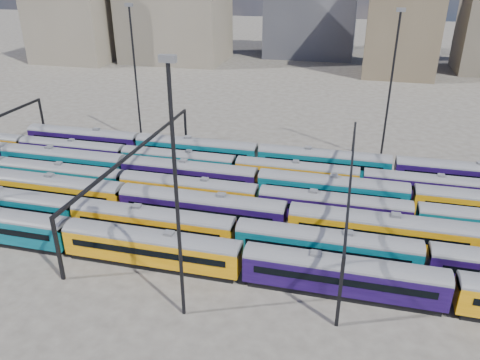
% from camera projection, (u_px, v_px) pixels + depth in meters
% --- Properties ---
extents(ground, '(500.00, 500.00, 0.00)m').
position_uv_depth(ground, '(273.00, 215.00, 65.32)').
color(ground, '#444039').
rests_on(ground, ground).
extents(rake_0, '(107.16, 3.14, 5.29)m').
position_uv_depth(rake_0, '(152.00, 244.00, 53.49)').
color(rake_0, black).
rests_on(rake_0, ground).
extents(rake_1, '(128.52, 3.13, 5.28)m').
position_uv_depth(rake_1, '(426.00, 257.00, 51.22)').
color(rake_1, black).
rests_on(rake_1, ground).
extents(rake_2, '(135.92, 3.31, 5.59)m').
position_uv_depth(rake_2, '(288.00, 216.00, 59.08)').
color(rake_2, black).
rests_on(rake_2, ground).
extents(rake_3, '(122.72, 2.99, 5.04)m').
position_uv_depth(rake_3, '(259.00, 196.00, 64.65)').
color(rake_3, black).
rests_on(rake_3, ground).
extents(rake_4, '(129.62, 3.16, 5.33)m').
position_uv_depth(rake_4, '(258.00, 180.00, 69.23)').
color(rake_4, black).
rests_on(rake_4, ground).
extents(rake_5, '(97.44, 2.86, 4.80)m').
position_uv_depth(rake_5, '(178.00, 159.00, 76.93)').
color(rake_5, black).
rests_on(rake_5, ground).
extents(rake_6, '(108.53, 3.18, 5.36)m').
position_uv_depth(rake_6, '(324.00, 160.00, 76.06)').
color(rake_6, black).
rests_on(rake_6, ground).
extents(gantry_1, '(0.35, 40.35, 8.03)m').
position_uv_depth(gantry_1, '(136.00, 157.00, 66.84)').
color(gantry_1, black).
rests_on(gantry_1, ground).
extents(gantry_2, '(0.35, 40.35, 8.03)m').
position_uv_depth(gantry_2, '(351.00, 178.00, 60.23)').
color(gantry_2, black).
rests_on(gantry_2, ground).
extents(mast_1, '(1.40, 0.50, 25.60)m').
position_uv_depth(mast_1, '(135.00, 71.00, 85.29)').
color(mast_1, black).
rests_on(mast_1, ground).
extents(mast_2, '(1.40, 0.50, 25.60)m').
position_uv_depth(mast_2, '(176.00, 189.00, 41.17)').
color(mast_2, black).
rests_on(mast_2, ground).
extents(mast_3, '(1.40, 0.50, 25.60)m').
position_uv_depth(mast_3, '(391.00, 82.00, 77.13)').
color(mast_3, black).
rests_on(mast_3, ground).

